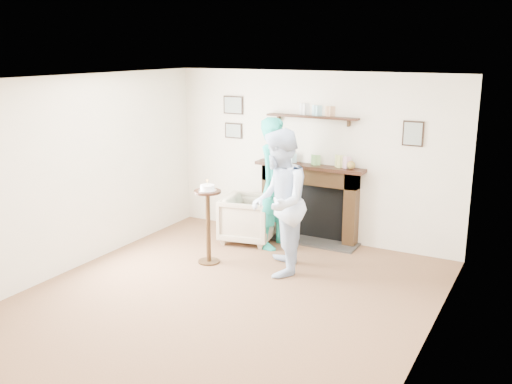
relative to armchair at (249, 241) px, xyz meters
The scene contains 6 objects.
ground 2.03m from the armchair, 68.36° to the right, with size 5.00×5.00×0.00m, color brown.
room_shell 2.15m from the armchair, 57.97° to the right, with size 4.54×5.02×2.52m.
armchair is the anchor object (origin of this frame).
man 1.28m from the armchair, 43.84° to the right, with size 0.91×0.71×1.86m, color #A7B0D0.
woman 0.45m from the armchair, ahead, with size 0.69×0.45×1.88m, color teal.
pedestal_table 1.25m from the armchair, 92.86° to the right, with size 0.36×0.36×1.15m.
Camera 1 is at (3.20, -5.21, 2.83)m, focal length 40.00 mm.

